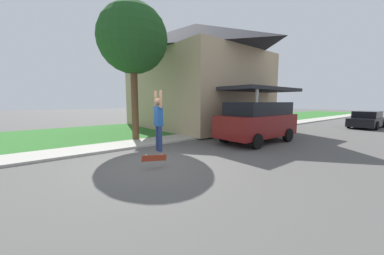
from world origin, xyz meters
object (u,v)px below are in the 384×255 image
Objects in this scene: suv_parked at (258,121)px; skateboard at (154,158)px; car_down_street at (367,120)px; skateboarder at (159,120)px; lawn_tree_near at (133,39)px.

suv_parked reaches higher than skateboard.
suv_parked is 12.54m from car_down_street.
car_down_street is 2.19× the size of skateboarder.
lawn_tree_near is 6.32m from skateboarder.
lawn_tree_near reaches higher than suv_parked.
lawn_tree_near is at bearing 161.98° from skateboard.
skateboard is (0.47, -6.42, -0.82)m from suv_parked.
car_down_street is (2.02, 12.36, -0.50)m from suv_parked.
lawn_tree_near is 7.79m from suv_parked.
lawn_tree_near is 7.20m from skateboard.
skateboarder reaches higher than suv_parked.
lawn_tree_near is at bearing 164.18° from skateboarder.
car_down_street is at bearing 80.73° from suv_parked.
suv_parked is 1.06× the size of car_down_street.
suv_parked is at bearing 94.23° from skateboard.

